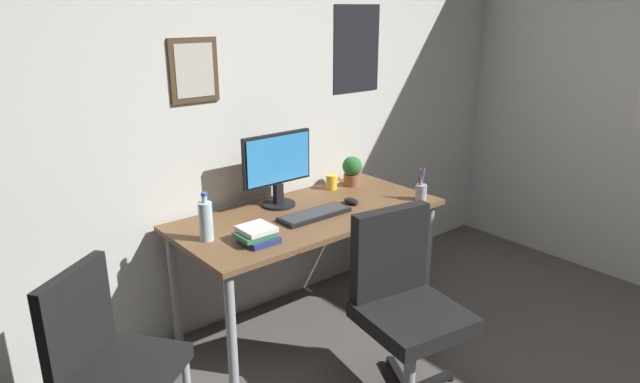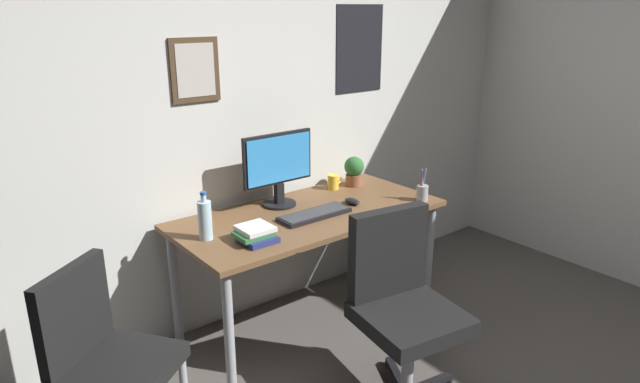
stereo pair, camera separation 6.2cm
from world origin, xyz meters
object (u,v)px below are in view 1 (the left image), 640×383
(potted_plant, at_px, (352,170))
(pen_cup, at_px, (421,191))
(side_chair, at_px, (108,356))
(computer_mouse, at_px, (351,201))
(keyboard, at_px, (315,214))
(office_chair, at_px, (403,298))
(monitor, at_px, (277,166))
(coffee_mug_near, at_px, (332,182))
(book_stack_left, at_px, (257,235))
(water_bottle, at_px, (206,220))

(potted_plant, height_order, pen_cup, pen_cup)
(side_chair, distance_m, computer_mouse, 1.60)
(side_chair, xyz_separation_m, keyboard, (1.26, 0.20, 0.26))
(potted_plant, xyz_separation_m, pen_cup, (0.13, -0.48, -0.05))
(potted_plant, relative_size, pen_cup, 0.98)
(office_chair, distance_m, monitor, 1.07)
(coffee_mug_near, relative_size, book_stack_left, 0.58)
(book_stack_left, bearing_deg, coffee_mug_near, 25.53)
(pen_cup, bearing_deg, keyboard, 164.21)
(keyboard, bearing_deg, coffee_mug_near, 38.23)
(side_chair, height_order, potted_plant, potted_plant)
(side_chair, xyz_separation_m, computer_mouse, (1.56, 0.22, 0.27))
(office_chair, bearing_deg, water_bottle, 128.95)
(coffee_mug_near, bearing_deg, computer_mouse, -108.73)
(monitor, distance_m, computer_mouse, 0.49)
(book_stack_left, bearing_deg, potted_plant, 20.73)
(computer_mouse, relative_size, potted_plant, 0.56)
(computer_mouse, bearing_deg, water_bottle, 175.62)
(keyboard, xyz_separation_m, potted_plant, (0.55, 0.29, 0.09))
(office_chair, xyz_separation_m, pen_cup, (0.68, 0.49, 0.28))
(computer_mouse, height_order, book_stack_left, book_stack_left)
(office_chair, relative_size, computer_mouse, 8.64)
(coffee_mug_near, relative_size, pen_cup, 0.55)
(keyboard, bearing_deg, computer_mouse, 3.93)
(side_chair, xyz_separation_m, water_bottle, (0.64, 0.29, 0.35))
(keyboard, height_order, pen_cup, pen_cup)
(office_chair, height_order, keyboard, office_chair)
(water_bottle, relative_size, coffee_mug_near, 2.30)
(water_bottle, distance_m, coffee_mug_near, 1.05)
(pen_cup, bearing_deg, computer_mouse, 150.71)
(office_chair, bearing_deg, side_chair, 158.96)
(coffee_mug_near, xyz_separation_m, book_stack_left, (-0.84, -0.40, -0.01))
(keyboard, xyz_separation_m, coffee_mug_near, (0.40, 0.32, 0.03))
(computer_mouse, height_order, pen_cup, pen_cup)
(side_chair, distance_m, keyboard, 1.30)
(monitor, distance_m, potted_plant, 0.62)
(monitor, bearing_deg, computer_mouse, -36.89)
(keyboard, relative_size, coffee_mug_near, 3.92)
(water_bottle, xyz_separation_m, book_stack_left, (0.18, -0.18, -0.07))
(pen_cup, xyz_separation_m, book_stack_left, (-1.12, 0.10, -0.02))
(keyboard, bearing_deg, office_chair, -90.11)
(book_stack_left, bearing_deg, pen_cup, -5.31)
(water_bottle, bearing_deg, office_chair, -51.05)
(monitor, relative_size, pen_cup, 2.30)
(coffee_mug_near, bearing_deg, side_chair, -162.88)
(office_chair, height_order, monitor, monitor)
(side_chair, bearing_deg, pen_cup, 0.14)
(coffee_mug_near, relative_size, potted_plant, 0.56)
(keyboard, relative_size, water_bottle, 1.70)
(computer_mouse, distance_m, coffee_mug_near, 0.31)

